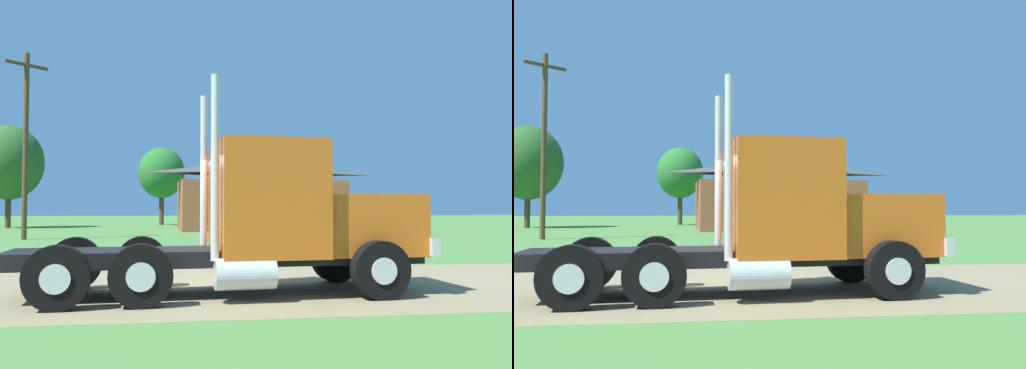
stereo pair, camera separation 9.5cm
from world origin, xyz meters
The scene contains 7 objects.
ground_plane centered at (0.00, 0.00, 0.00)m, with size 200.00×200.00×0.00m, color #4E803A.
dirt_track centered at (0.00, 0.00, 0.00)m, with size 120.00×6.58×0.01m, color #8B7C58.
truck_foreground_white centered at (0.93, -0.90, 1.30)m, with size 7.50×2.92×3.79m.
shed_building centered at (5.13, 27.52, 2.40)m, with size 12.32×6.10×4.99m.
utility_pole_near centered at (-8.26, 17.49, 4.91)m, with size 1.72×1.59×9.30m.
tree_left centered at (-13.83, 34.16, 5.10)m, with size 5.30×5.30×8.02m.
tree_mid centered at (-2.16, 40.23, 4.79)m, with size 4.26×4.26×7.16m.
Camera 1 is at (-0.86, -10.88, 1.56)m, focal length 38.33 mm.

